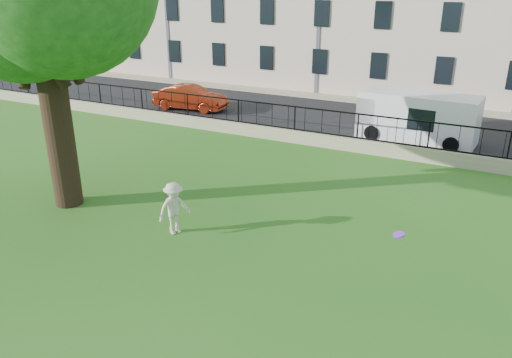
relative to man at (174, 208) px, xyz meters
The scene contains 9 objects.
ground 3.26m from the man, 37.56° to the right, with size 120.00×120.00×0.00m, color #266919.
retaining_wall 10.40m from the man, 76.07° to the left, with size 50.00×0.40×0.60m, color gray.
iron_railing 10.39m from the man, 76.07° to the left, with size 50.00×0.05×1.13m.
street 15.01m from the man, 80.40° to the left, with size 60.00×9.00×0.01m, color black.
sidewalk 20.15m from the man, 82.87° to the left, with size 60.00×1.40×0.12m, color gray.
man is the anchor object (origin of this frame).
frisbee 6.55m from the man, ahead, with size 0.27×0.27×0.03m, color #7E28E5.
red_sedan 15.70m from the man, 122.78° to the left, with size 1.51×4.34×1.43m, color maroon.
white_van 13.77m from the man, 70.93° to the left, with size 5.33×2.08×2.24m, color white.
Camera 1 is at (5.79, -8.80, 6.98)m, focal length 35.00 mm.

